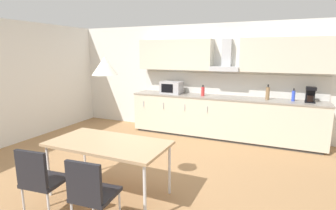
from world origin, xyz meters
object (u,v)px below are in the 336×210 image
at_px(bottle_red, 203,91).
at_px(chair_near_right, 91,191).
at_px(bottle_blue, 293,96).
at_px(microwave, 171,87).
at_px(dining_table, 108,145).
at_px(bottle_brown, 268,93).
at_px(pendant_lamp, 105,66).
at_px(coffee_maker, 310,95).
at_px(chair_near_left, 40,177).

distance_m(bottle_red, chair_near_right, 3.79).
xyz_separation_m(bottle_blue, chair_near_right, (-1.87, -3.84, -0.50)).
height_order(microwave, dining_table, microwave).
distance_m(bottle_brown, chair_near_right, 4.09).
bearing_deg(pendant_lamp, dining_table, 75.96).
xyz_separation_m(bottle_brown, bottle_red, (-1.35, -0.05, -0.03)).
height_order(bottle_brown, dining_table, bottle_brown).
bearing_deg(dining_table, bottle_red, 82.53).
distance_m(bottle_blue, chair_near_right, 4.30).
relative_size(microwave, chair_near_right, 0.55).
bearing_deg(chair_near_right, pendant_lamp, 114.49).
bearing_deg(dining_table, bottle_brown, 60.01).
distance_m(coffee_maker, bottle_brown, 0.77).
relative_size(bottle_brown, bottle_red, 1.29).
relative_size(bottle_brown, bottle_blue, 1.23).
bearing_deg(coffee_maker, bottle_red, -178.18).
bearing_deg(bottle_blue, chair_near_right, -115.94).
distance_m(bottle_brown, chair_near_left, 4.37).
bearing_deg(dining_table, bottle_blue, 53.96).
relative_size(coffee_maker, dining_table, 0.19).
relative_size(bottle_blue, chair_near_right, 0.29).
relative_size(bottle_red, pendant_lamp, 0.75).
relative_size(bottle_brown, chair_near_left, 0.36).
relative_size(bottle_red, chair_near_right, 0.28).
bearing_deg(microwave, coffee_maker, 0.52).
xyz_separation_m(bottle_brown, bottle_blue, (0.48, 0.03, -0.03)).
bearing_deg(chair_near_right, bottle_brown, 69.96).
bearing_deg(bottle_blue, chair_near_left, -123.75).
relative_size(microwave, bottle_blue, 1.90).
distance_m(bottle_blue, pendant_lamp, 3.84).
bearing_deg(chair_near_left, bottle_blue, 56.25).
height_order(microwave, bottle_brown, bottle_brown).
height_order(microwave, coffee_maker, coffee_maker).
distance_m(chair_near_left, chair_near_right, 0.70).
distance_m(microwave, dining_table, 3.07).
relative_size(chair_near_left, pendant_lamp, 2.72).
relative_size(coffee_maker, bottle_red, 1.24).
bearing_deg(pendant_lamp, bottle_red, 82.53).
height_order(microwave, pendant_lamp, pendant_lamp).
bearing_deg(dining_table, coffee_maker, 50.40).
bearing_deg(coffee_maker, pendant_lamp, -129.60).
distance_m(microwave, bottle_brown, 2.13).
height_order(chair_near_left, pendant_lamp, pendant_lamp).
xyz_separation_m(coffee_maker, bottle_blue, (-0.29, 0.01, -0.04)).
height_order(bottle_blue, chair_near_right, bottle_blue).
height_order(bottle_brown, chair_near_right, bottle_brown).
xyz_separation_m(microwave, bottle_blue, (2.61, 0.04, -0.03)).
xyz_separation_m(microwave, coffee_maker, (2.91, 0.03, 0.01)).
relative_size(bottle_brown, pendant_lamp, 0.97).
distance_m(coffee_maker, chair_near_left, 4.81).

